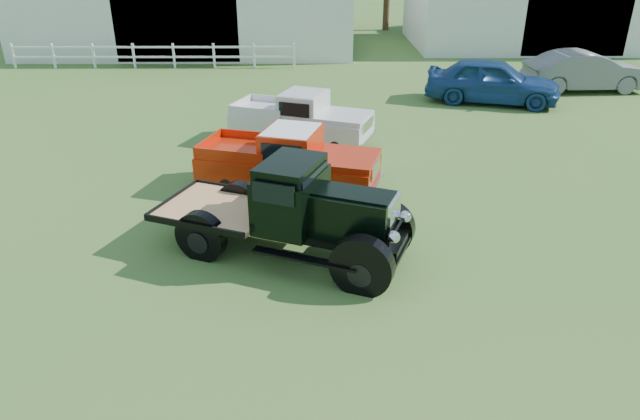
{
  "coord_description": "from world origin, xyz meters",
  "views": [
    {
      "loc": [
        0.15,
        -8.97,
        5.92
      ],
      "look_at": [
        0.2,
        1.2,
        1.05
      ],
      "focal_mm": 32.0,
      "sensor_mm": 36.0,
      "label": 1
    }
  ],
  "objects_px": {
    "red_pickup": "(288,160)",
    "white_pickup": "(301,119)",
    "misc_car_blue": "(493,81)",
    "vintage_flatbed": "(287,208)",
    "misc_car_grey": "(586,71)"
  },
  "relations": [
    {
      "from": "white_pickup",
      "to": "misc_car_grey",
      "type": "relative_size",
      "value": 0.89
    },
    {
      "from": "white_pickup",
      "to": "vintage_flatbed",
      "type": "bearing_deg",
      "value": -70.31
    },
    {
      "from": "vintage_flatbed",
      "to": "misc_car_blue",
      "type": "distance_m",
      "value": 14.07
    },
    {
      "from": "misc_car_blue",
      "to": "red_pickup",
      "type": "bearing_deg",
      "value": 155.41
    },
    {
      "from": "white_pickup",
      "to": "misc_car_blue",
      "type": "relative_size",
      "value": 0.88
    },
    {
      "from": "vintage_flatbed",
      "to": "misc_car_blue",
      "type": "relative_size",
      "value": 1.02
    },
    {
      "from": "misc_car_blue",
      "to": "misc_car_grey",
      "type": "distance_m",
      "value": 4.88
    },
    {
      "from": "red_pickup",
      "to": "misc_car_grey",
      "type": "xyz_separation_m",
      "value": [
        12.07,
        10.65,
        -0.02
      ]
    },
    {
      "from": "white_pickup",
      "to": "misc_car_grey",
      "type": "bearing_deg",
      "value": 50.95
    },
    {
      "from": "misc_car_grey",
      "to": "red_pickup",
      "type": "bearing_deg",
      "value": 128.83
    },
    {
      "from": "white_pickup",
      "to": "misc_car_blue",
      "type": "distance_m",
      "value": 8.91
    },
    {
      "from": "vintage_flatbed",
      "to": "misc_car_grey",
      "type": "height_order",
      "value": "vintage_flatbed"
    },
    {
      "from": "vintage_flatbed",
      "to": "white_pickup",
      "type": "relative_size",
      "value": 1.16
    },
    {
      "from": "red_pickup",
      "to": "vintage_flatbed",
      "type": "bearing_deg",
      "value": -71.93
    },
    {
      "from": "red_pickup",
      "to": "white_pickup",
      "type": "height_order",
      "value": "red_pickup"
    }
  ]
}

